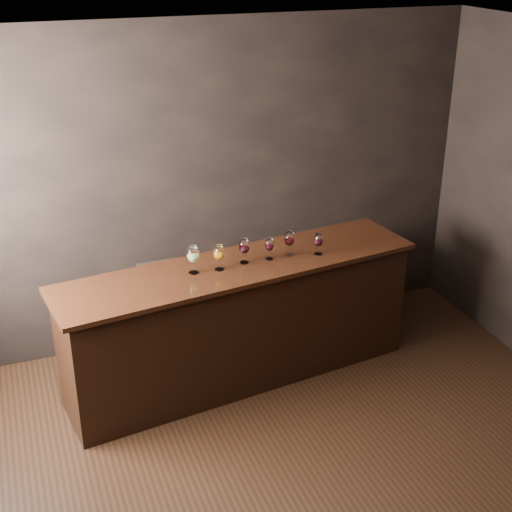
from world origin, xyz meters
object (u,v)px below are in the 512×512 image
object	(u,v)px
bar_counter	(240,324)
glass_red_b	(269,245)
glass_red_a	(244,247)
glass_white	(193,255)
glass_amber	(219,253)
back_bar_shelf	(261,293)
glass_red_c	(289,239)
glass_red_d	(319,240)

from	to	relation	value
bar_counter	glass_red_b	size ratio (longest dim) A/B	16.30
bar_counter	glass_red_a	xyz separation A→B (m)	(0.05, 0.02, 0.67)
glass_white	glass_amber	xyz separation A→B (m)	(0.20, -0.01, -0.01)
glass_amber	glass_red_b	size ratio (longest dim) A/B	1.16
bar_counter	back_bar_shelf	size ratio (longest dim) A/B	1.31
glass_amber	glass_red_a	xyz separation A→B (m)	(0.22, 0.05, -0.00)
glass_white	glass_amber	bearing A→B (deg)	-4.02
glass_white	glass_red_c	distance (m)	0.81
glass_red_a	glass_red_c	world-z (taller)	same
glass_red_b	glass_red_d	distance (m)	0.40
glass_red_b	bar_counter	bearing A→B (deg)	-176.79
bar_counter	glass_amber	world-z (taller)	glass_amber
back_bar_shelf	glass_red_d	world-z (taller)	glass_red_d
glass_white	glass_red_c	world-z (taller)	glass_white
glass_red_b	glass_red_a	bearing A→B (deg)	179.18
glass_red_a	glass_red_c	distance (m)	0.39
glass_amber	glass_red_d	world-z (taller)	glass_amber
glass_red_b	glass_red_d	size ratio (longest dim) A/B	0.98
glass_red_b	glass_red_c	world-z (taller)	glass_red_c
back_bar_shelf	glass_red_b	distance (m)	0.99
glass_red_c	glass_red_d	xyz separation A→B (m)	(0.22, -0.07, -0.01)
glass_red_c	glass_red_d	bearing A→B (deg)	-17.30
bar_counter	glass_red_c	distance (m)	0.80
glass_red_c	back_bar_shelf	bearing A→B (deg)	90.97
bar_counter	glass_red_a	bearing A→B (deg)	12.24
glass_red_a	glass_white	bearing A→B (deg)	-175.06
glass_amber	glass_red_a	distance (m)	0.23
glass_red_a	glass_red_d	bearing A→B (deg)	-4.96
back_bar_shelf	glass_red_b	bearing A→B (deg)	-105.30
bar_counter	glass_red_d	size ratio (longest dim) A/B	16.03
glass_amber	glass_red_d	bearing A→B (deg)	-0.19
glass_red_a	glass_red_d	xyz separation A→B (m)	(0.61, -0.05, -0.01)
bar_counter	back_bar_shelf	xyz separation A→B (m)	(0.43, 0.63, -0.11)
glass_red_a	glass_red_b	world-z (taller)	glass_red_a
back_bar_shelf	glass_red_c	size ratio (longest dim) A/B	10.92
glass_white	glass_red_b	size ratio (longest dim) A/B	1.25
back_bar_shelf	glass_amber	world-z (taller)	glass_amber
bar_counter	glass_red_c	world-z (taller)	glass_red_c
glass_red_c	glass_white	bearing A→B (deg)	-176.26
glass_red_a	glass_red_c	size ratio (longest dim) A/B	1.00
back_bar_shelf	glass_amber	size ratio (longest dim) A/B	10.78
glass_red_b	glass_red_c	bearing A→B (deg)	6.23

